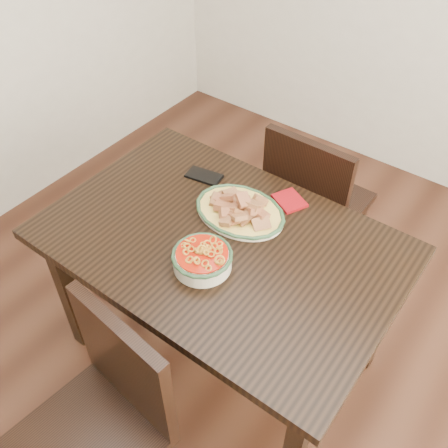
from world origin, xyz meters
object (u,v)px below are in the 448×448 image
Objects in this scene: chair_near at (106,413)px; fish_plate at (240,205)px; smartphone at (204,176)px; noodle_bowl at (202,257)px; dining_table at (221,255)px; chair_far at (312,200)px.

fish_plate is at bearing 99.68° from chair_near.
chair_near is 6.00× the size of smartphone.
noodle_bowl reaches higher than smartphone.
fish_plate reaches higher than smartphone.
smartphone is at bearing 159.40° from fish_plate.
noodle_bowl reaches higher than dining_table.
chair_far is (0.05, 0.66, -0.16)m from dining_table.
fish_plate is at bearing -30.84° from smartphone.
fish_plate is at bearing 99.97° from noodle_bowl.
smartphone is at bearing 52.57° from chair_far.
smartphone is (-0.28, 0.25, 0.09)m from dining_table.
chair_far is 1.32m from chair_near.
dining_table is at bearing -81.38° from fish_plate.
noodle_bowl is at bearing 89.37° from chair_far.
chair_far reaches higher than noodle_bowl.
fish_plate is at bearing 82.79° from chair_far.
chair_far is 0.59m from fish_plate.
noodle_bowl is at bearing 95.99° from chair_near.
fish_plate is (-0.02, 0.15, 0.13)m from dining_table.
noodle_bowl is (-0.02, -0.80, 0.29)m from chair_far.
fish_plate is 2.46× the size of smartphone.
smartphone is (-0.32, -0.41, 0.26)m from chair_far.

